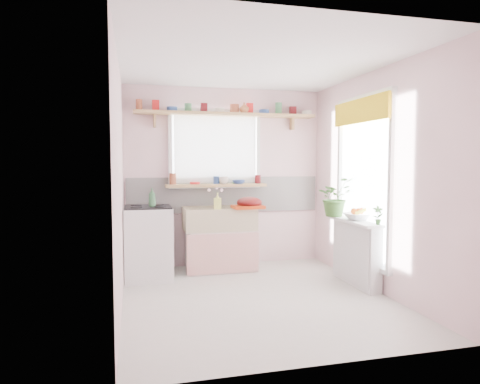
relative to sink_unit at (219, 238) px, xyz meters
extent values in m
plane|color=beige|center=(0.15, -1.29, -0.43)|extent=(3.20, 3.20, 0.00)
plane|color=white|center=(0.15, -1.29, 2.07)|extent=(3.20, 3.20, 0.00)
plane|color=#FFD5D9|center=(0.15, 0.31, 0.82)|extent=(2.80, 0.00, 2.80)
plane|color=#FFD5D9|center=(0.15, -2.89, 0.82)|extent=(2.80, 0.00, 2.80)
plane|color=#FFD5D9|center=(-1.25, -1.29, 0.82)|extent=(0.00, 3.20, 3.20)
plane|color=#FFD5D9|center=(1.55, -1.29, 0.82)|extent=(0.00, 3.20, 3.20)
cube|color=white|center=(0.15, 0.29, 0.57)|extent=(2.74, 0.03, 0.50)
cube|color=pink|center=(0.15, 0.29, 0.37)|extent=(2.74, 0.02, 0.12)
cube|color=white|center=(0.00, 0.30, 1.22)|extent=(1.20, 0.01, 1.00)
cube|color=white|center=(0.00, 0.24, 1.22)|extent=(1.15, 0.02, 0.95)
cube|color=white|center=(1.54, -1.09, 0.82)|extent=(0.01, 1.10, 1.90)
cube|color=yellow|center=(1.46, -1.09, 1.63)|extent=(0.03, 1.20, 0.28)
cube|color=white|center=(0.00, 0.01, -0.16)|extent=(0.85, 0.55, 0.55)
cube|color=#CB443B|center=(0.00, -0.27, -0.16)|extent=(0.95, 0.02, 0.53)
cube|color=#C6B591|center=(0.00, 0.01, 0.27)|extent=(0.95, 0.55, 0.30)
cylinder|color=silver|center=(0.00, 0.26, 0.67)|extent=(0.03, 0.22, 0.03)
cube|color=white|center=(-0.95, -0.24, 0.02)|extent=(0.58, 0.58, 0.90)
cube|color=black|center=(-0.95, -0.24, 0.47)|extent=(0.56, 0.56, 0.02)
cylinder|color=black|center=(-1.09, -0.38, 0.49)|extent=(0.14, 0.14, 0.01)
cylinder|color=black|center=(-0.81, -0.38, 0.49)|extent=(0.14, 0.14, 0.01)
cylinder|color=black|center=(-1.09, -0.10, 0.49)|extent=(0.14, 0.14, 0.01)
cylinder|color=black|center=(-0.81, -0.10, 0.49)|extent=(0.14, 0.14, 0.01)
cube|color=white|center=(1.45, -1.09, -0.06)|extent=(0.15, 0.90, 0.75)
cube|color=white|center=(1.42, -1.09, 0.33)|extent=(0.22, 0.95, 0.03)
cube|color=tan|center=(0.00, 0.19, 0.71)|extent=(1.40, 0.22, 0.04)
cube|color=tan|center=(0.15, 0.18, 1.69)|extent=(2.52, 0.24, 0.04)
cylinder|color=#A55133|center=(-1.03, 0.18, 1.77)|extent=(0.11, 0.11, 0.12)
cylinder|color=red|center=(-0.82, 0.18, 1.77)|extent=(0.11, 0.11, 0.12)
cylinder|color=#3359A5|center=(-0.60, 0.18, 1.74)|extent=(0.11, 0.11, 0.06)
cylinder|color=#3F7F4C|center=(-0.39, 0.18, 1.77)|extent=(0.11, 0.11, 0.12)
cylinder|color=#590F14|center=(-0.17, 0.18, 1.77)|extent=(0.11, 0.11, 0.12)
cylinder|color=silver|center=(0.04, 0.18, 1.74)|extent=(0.11, 0.11, 0.06)
cylinder|color=#A55133|center=(0.26, 0.18, 1.77)|extent=(0.11, 0.11, 0.12)
cylinder|color=red|center=(0.47, 0.18, 1.77)|extent=(0.11, 0.11, 0.12)
cylinder|color=#3359A5|center=(0.69, 0.18, 1.74)|extent=(0.11, 0.11, 0.06)
cylinder|color=#3F7F4C|center=(0.90, 0.18, 1.77)|extent=(0.11, 0.11, 0.12)
cylinder|color=#590F14|center=(1.12, 0.18, 1.77)|extent=(0.11, 0.11, 0.12)
cylinder|color=silver|center=(1.33, 0.18, 1.74)|extent=(0.11, 0.11, 0.06)
cylinder|color=#A55133|center=(-0.62, 0.19, 0.79)|extent=(0.11, 0.11, 0.12)
cylinder|color=red|center=(-0.31, 0.19, 0.79)|extent=(0.11, 0.11, 0.12)
cylinder|color=#3359A5|center=(0.00, 0.19, 0.76)|extent=(0.11, 0.11, 0.06)
cylinder|color=#3F7F4C|center=(0.31, 0.19, 0.79)|extent=(0.11, 0.11, 0.12)
cylinder|color=#590F14|center=(0.62, 0.19, 0.79)|extent=(0.11, 0.11, 0.12)
cube|color=#CA3E12|center=(0.35, -0.19, 0.44)|extent=(0.41, 0.32, 0.04)
ellipsoid|color=#601011|center=(0.37, -0.17, 0.49)|extent=(0.40, 0.40, 0.15)
imported|color=#3B6B2B|center=(1.36, -0.69, 0.59)|extent=(0.54, 0.50, 0.49)
imported|color=white|center=(1.48, -1.08, 0.38)|extent=(0.36, 0.36, 0.08)
imported|color=#335F26|center=(1.48, -1.49, 0.45)|extent=(0.13, 0.10, 0.21)
imported|color=#E4EB68|center=(-0.06, -0.19, 0.52)|extent=(0.11, 0.12, 0.21)
imported|color=beige|center=(0.09, 0.13, 0.78)|extent=(0.15, 0.15, 0.10)
imported|color=#314FA2|center=(0.30, 0.13, 0.76)|extent=(0.20, 0.20, 0.05)
imported|color=#9E5A30|center=(0.38, 0.12, 1.78)|extent=(0.15, 0.15, 0.14)
imported|color=#3A7547|center=(-0.90, -0.29, 0.60)|extent=(0.09, 0.09, 0.23)
sphere|color=#E55C13|center=(1.48, -1.08, 0.45)|extent=(0.08, 0.08, 0.08)
sphere|color=#E55C13|center=(1.54, -1.05, 0.45)|extent=(0.08, 0.08, 0.08)
sphere|color=#E55C13|center=(1.43, -1.06, 0.45)|extent=(0.08, 0.08, 0.08)
cylinder|color=yellow|center=(1.50, -1.13, 0.46)|extent=(0.18, 0.04, 0.10)
camera|label=1|loc=(-1.12, -5.64, 1.03)|focal=32.00mm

